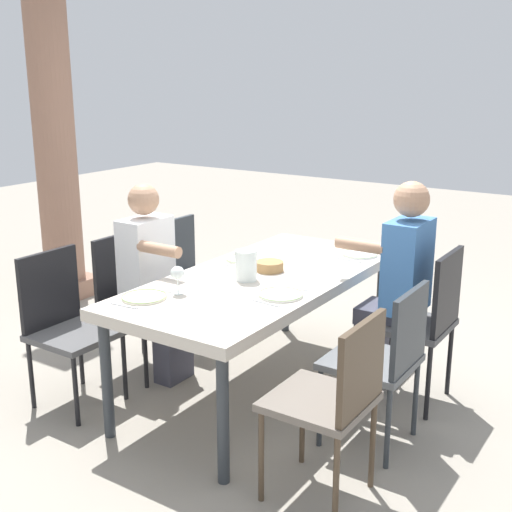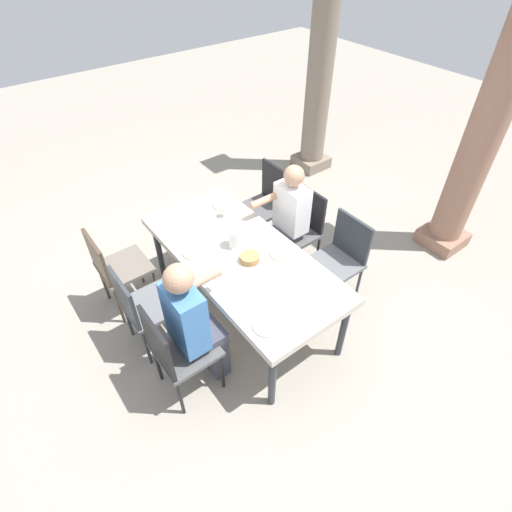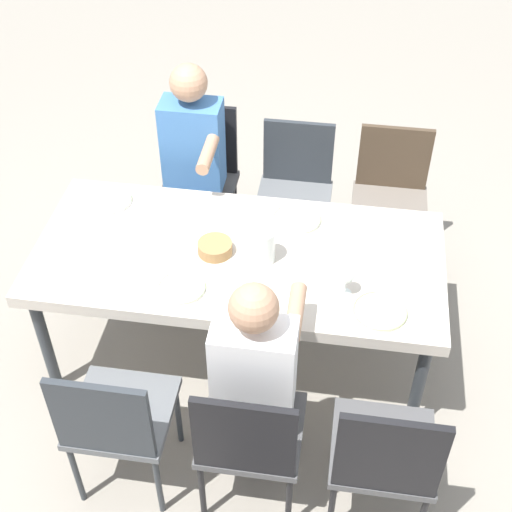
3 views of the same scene
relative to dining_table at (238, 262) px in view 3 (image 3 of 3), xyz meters
The scene contains 25 objects.
ground_plane 0.68m from the dining_table, ahead, with size 16.00×16.00×0.00m, color gray.
dining_table is the anchor object (origin of this frame).
chair_west_north 1.18m from the dining_table, 130.53° to the left, with size 0.44×0.44×0.92m.
chair_west_south 1.17m from the dining_table, 130.72° to the right, with size 0.44×0.44×0.90m.
chair_mid_north 0.92m from the dining_table, 102.37° to the left, with size 0.44×0.44×0.90m.
chair_mid_south 0.92m from the dining_table, 102.40° to the right, with size 0.44×0.44×0.89m.
chair_east_north 0.98m from the dining_table, 66.37° to the left, with size 0.44×0.44×0.90m.
chair_east_south 0.98m from the dining_table, 66.42° to the right, with size 0.44×0.44×0.95m.
diner_woman_green 0.71m from the dining_table, 106.09° to the left, with size 0.35×0.49×1.26m.
diner_man_white 0.80m from the dining_table, 61.18° to the right, with size 0.34×0.49×1.33m.
plate_0 0.77m from the dining_table, 156.68° to the left, with size 0.24×0.24×0.02m.
wine_glass_0 0.60m from the dining_table, 159.32° to the left, with size 0.08×0.08×0.16m.
fork_0 0.91m from the dining_table, 160.45° to the left, with size 0.02×0.17×0.01m, color silver.
spoon_0 0.63m from the dining_table, 151.26° to the left, with size 0.02×0.17×0.01m, color silver.
plate_1 0.40m from the dining_table, 131.76° to the right, with size 0.25×0.25×0.02m.
fork_1 0.51m from the dining_table, 144.61° to the right, with size 0.02×0.17×0.01m, color silver.
spoon_1 0.32m from the dining_table, 110.70° to the right, with size 0.02×0.17×0.01m, color silver.
plate_2 0.37m from the dining_table, 53.17° to the left, with size 0.22×0.22×0.02m.
fork_2 0.30m from the dining_table, 77.08° to the left, with size 0.02×0.17×0.01m, color silver.
spoon_2 0.47m from the dining_table, 38.25° to the left, with size 0.02×0.17×0.01m, color silver.
plate_3 0.80m from the dining_table, 21.48° to the right, with size 0.24×0.24×0.02m.
fork_3 0.67m from the dining_table, 26.23° to the right, with size 0.02×0.17×0.01m, color silver.
spoon_3 0.94m from the dining_table, 18.13° to the right, with size 0.02×0.17×0.01m, color silver.
water_pitcher 0.19m from the dining_table, 166.38° to the left, with size 0.13×0.13×0.18m.
bread_basket 0.14m from the dining_table, ahead, with size 0.17×0.17×0.06m, color #9E7547.
Camera 3 is at (-0.48, 2.58, 3.12)m, focal length 50.43 mm.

